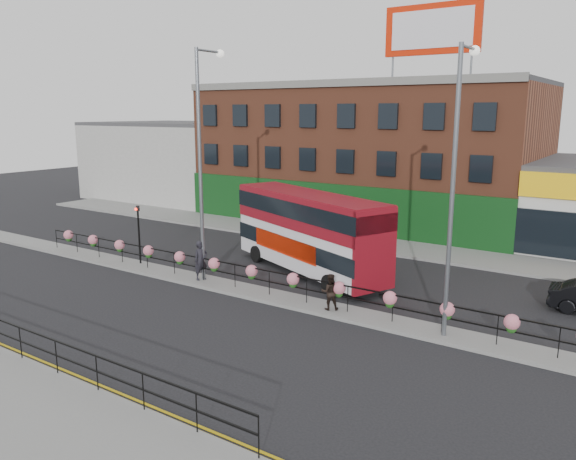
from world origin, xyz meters
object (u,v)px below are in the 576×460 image
Objects in this scene: pedestrian_b at (330,292)px; lamp_column_east at (456,168)px; pedestrian_a at (201,260)px; double_decker_bus at (309,225)px; lamp_column_west at (204,146)px.

pedestrian_b is 0.15× the size of lamp_column_east.
double_decker_bus is at bearing -20.46° from pedestrian_a.
double_decker_bus is 6.68m from lamp_column_west.
double_decker_bus is 0.95× the size of lamp_column_west.
pedestrian_a is (-3.55, -4.33, -1.46)m from double_decker_bus.
double_decker_bus is 5.41× the size of pedestrian_a.
lamp_column_west is at bearing 12.29° from pedestrian_a.
double_decker_bus is at bearing -83.64° from pedestrian_b.
lamp_column_east reaches higher than double_decker_bus.
pedestrian_b is 7.31m from lamp_column_east.
pedestrian_a is at bearing -96.60° from lamp_column_west.
pedestrian_a is 0.19× the size of lamp_column_east.
double_decker_bus is 1.01× the size of lamp_column_east.
lamp_column_east reaches higher than pedestrian_b.
lamp_column_west is 12.26m from lamp_column_east.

